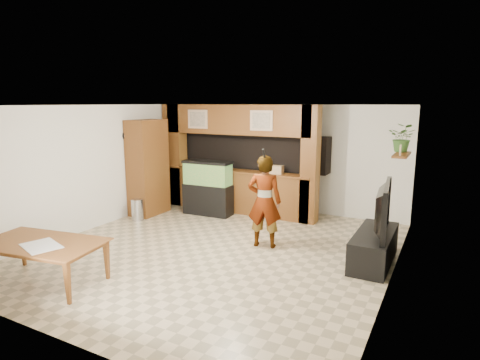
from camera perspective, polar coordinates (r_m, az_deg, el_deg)
The scene contains 20 objects.
floor at distance 7.45m, azimuth -3.46°, elevation -9.86°, with size 6.50×6.50×0.00m, color tan.
ceiling at distance 6.97m, azimuth -3.71°, elevation 10.56°, with size 6.50×6.50×0.00m, color white.
wall_back at distance 9.98m, azimuth 6.20°, elevation 3.15°, with size 6.00×6.00×0.00m, color silver.
wall_left at distance 9.01m, azimuth -20.10°, elevation 1.70°, with size 6.50×6.50×0.00m, color silver.
wall_right at distance 6.12m, azimuth 21.17°, elevation -2.50°, with size 6.50×6.50×0.00m, color silver.
partition at distance 9.82m, azimuth -0.29°, elevation 3.16°, with size 4.20×0.99×2.60m.
wall_clock at distance 9.61m, azimuth -15.77°, elevation 6.10°, with size 0.05×0.25×0.25m.
wall_shelf at distance 7.99m, azimuth 22.01°, elevation 3.36°, with size 0.25×0.90×0.04m, color brown.
pantry_cabinet at distance 9.79m, azimuth -12.97°, elevation 1.75°, with size 0.56×0.92×2.25m, color brown.
trash_can at distance 9.44m, azimuth -14.37°, elevation -4.12°, with size 0.27×0.27×0.49m, color #B2B2B7.
aquarium at distance 9.58m, azimuth -4.60°, elevation -1.20°, with size 1.17×0.44×1.30m.
tv_stand at distance 7.16m, azimuth 18.51°, elevation -9.08°, with size 0.58×1.57×0.52m, color black.
television at distance 6.96m, azimuth 18.85°, elevation -3.81°, with size 1.45×0.19×0.84m, color black.
photo_frame at distance 7.69m, azimuth 21.84°, elevation 3.96°, with size 0.03×0.14×0.19m, color tan.
potted_plant at distance 8.23m, azimuth 22.16°, elevation 5.58°, with size 0.49×0.42×0.54m, color #366227.
person at distance 7.38m, azimuth 3.49°, elevation -3.06°, with size 0.63×0.41×1.72m, color #9A7954.
microphone at distance 7.05m, azimuth 3.41°, elevation 3.82°, with size 0.04×0.04×0.17m, color black.
dining_table at distance 6.70m, azimuth -26.45°, elevation -10.58°, with size 1.81×1.01×0.64m, color brown.
newspaper_a at distance 6.43m, azimuth -26.43°, elevation -8.39°, with size 0.59×0.43×0.01m, color silver.
counter_box at distance 9.21m, azimuth 5.25°, elevation 1.47°, with size 0.28×0.19×0.19m, color tan.
Camera 1 is at (3.64, -5.94, 2.65)m, focal length 30.00 mm.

